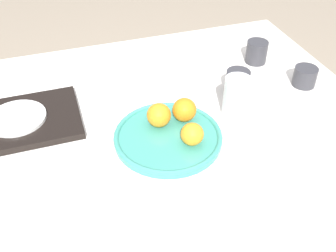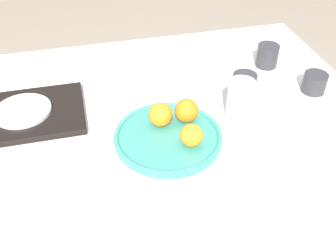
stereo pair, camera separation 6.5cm
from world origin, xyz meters
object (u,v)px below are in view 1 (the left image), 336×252
object	(u,v)px
water_glass	(236,98)
cup_1	(257,52)
fruit_platter	(168,137)
serving_tray	(18,121)
cup_2	(237,83)
orange_1	(184,110)
side_plate	(17,117)
orange_0	(159,115)
cup_0	(305,76)
orange_2	(192,134)

from	to	relation	value
water_glass	cup_1	xyz separation A→B (m)	(0.21, 0.26, -0.02)
fruit_platter	serving_tray	xyz separation A→B (m)	(-0.39, 0.20, -0.00)
serving_tray	cup_2	world-z (taller)	cup_2
orange_1	cup_2	distance (m)	0.23
cup_2	side_plate	bearing A→B (deg)	175.12
fruit_platter	cup_1	distance (m)	0.53
serving_tray	cup_1	distance (m)	0.82
orange_0	cup_1	xyz separation A→B (m)	(0.44, 0.25, -0.01)
fruit_platter	water_glass	distance (m)	0.23
fruit_platter	orange_1	world-z (taller)	orange_1
orange_1	side_plate	distance (m)	0.48
orange_0	side_plate	bearing A→B (deg)	158.34
side_plate	fruit_platter	bearing A→B (deg)	-27.62
cup_1	water_glass	bearing A→B (deg)	-128.65
fruit_platter	water_glass	xyz separation A→B (m)	(0.22, 0.05, 0.05)
cup_0	water_glass	bearing A→B (deg)	-165.05
side_plate	orange_2	bearing A→B (deg)	-29.81
orange_1	cup_0	size ratio (longest dim) A/B	0.91
side_plate	cup_0	xyz separation A→B (m)	(0.90, -0.08, 0.01)
orange_0	orange_1	world-z (taller)	same
cup_0	cup_2	xyz separation A→B (m)	(-0.23, 0.02, 0.01)
side_plate	cup_2	xyz separation A→B (m)	(0.66, -0.06, 0.02)
cup_1	fruit_platter	bearing A→B (deg)	-144.62
side_plate	serving_tray	bearing A→B (deg)	-7.13
orange_1	cup_1	size ratio (longest dim) A/B	0.87
orange_1	serving_tray	world-z (taller)	orange_1
cup_0	orange_0	bearing A→B (deg)	-172.33
orange_1	side_plate	xyz separation A→B (m)	(-0.45, 0.15, -0.03)
orange_0	orange_2	distance (m)	0.12
cup_1	cup_2	bearing A→B (deg)	-133.82
cup_2	orange_1	bearing A→B (deg)	-156.25
fruit_platter	water_glass	size ratio (longest dim) A/B	2.37
orange_0	water_glass	distance (m)	0.23
orange_0	cup_0	xyz separation A→B (m)	(0.52, 0.07, -0.02)
fruit_platter	cup_1	bearing A→B (deg)	35.38
cup_0	orange_1	bearing A→B (deg)	-171.13
serving_tray	cup_1	world-z (taller)	cup_1
serving_tray	cup_2	bearing A→B (deg)	-4.88
water_glass	cup_2	world-z (taller)	water_glass
serving_tray	side_plate	bearing A→B (deg)	172.87
orange_2	cup_1	distance (m)	0.52
fruit_platter	cup_2	xyz separation A→B (m)	(0.28, 0.15, 0.03)
cup_0	cup_2	distance (m)	0.23
fruit_platter	cup_2	bearing A→B (deg)	27.80
orange_2	cup_2	xyz separation A→B (m)	(0.23, 0.19, -0.01)
fruit_platter	cup_0	xyz separation A→B (m)	(0.51, 0.12, 0.02)
cup_2	orange_0	bearing A→B (deg)	-161.91
orange_0	cup_1	bearing A→B (deg)	29.92
orange_0	fruit_platter	bearing A→B (deg)	-80.02
orange_1	side_plate	bearing A→B (deg)	161.76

